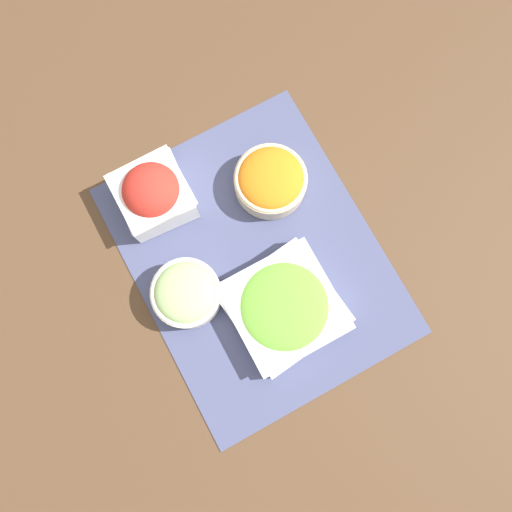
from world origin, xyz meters
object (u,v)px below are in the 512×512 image
(carrot_bowl, at_px, (271,180))
(tomato_bowl, at_px, (153,194))
(lettuce_bowl, at_px, (286,306))
(cucumber_bowl, at_px, (187,295))

(carrot_bowl, xyz_separation_m, tomato_bowl, (-0.07, -0.18, 0.02))
(carrot_bowl, height_order, lettuce_bowl, carrot_bowl)
(carrot_bowl, bearing_deg, cucumber_bowl, -63.44)
(carrot_bowl, distance_m, lettuce_bowl, 0.21)
(cucumber_bowl, relative_size, lettuce_bowl, 0.63)
(cucumber_bowl, xyz_separation_m, carrot_bowl, (-0.11, 0.21, -0.00))
(carrot_bowl, relative_size, lettuce_bowl, 0.69)
(carrot_bowl, distance_m, tomato_bowl, 0.20)
(lettuce_bowl, bearing_deg, carrot_bowl, 158.09)
(cucumber_bowl, bearing_deg, carrot_bowl, 116.56)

